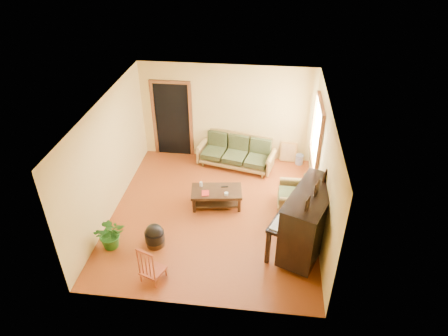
# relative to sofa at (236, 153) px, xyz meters

# --- Properties ---
(floor) EXTENTS (5.00, 5.00, 0.00)m
(floor) POSITION_rel_sofa_xyz_m (-0.30, -2.00, -0.42)
(floor) COLOR #68280D
(floor) RESTS_ON ground
(doorway) EXTENTS (1.08, 0.16, 2.05)m
(doorway) POSITION_rel_sofa_xyz_m (-1.75, 0.48, 0.60)
(doorway) COLOR black
(doorway) RESTS_ON floor
(window) EXTENTS (0.12, 1.36, 1.46)m
(window) POSITION_rel_sofa_xyz_m (1.91, -0.70, 1.08)
(window) COLOR white
(window) RESTS_ON right_wall
(sofa) EXTENTS (2.10, 1.24, 0.84)m
(sofa) POSITION_rel_sofa_xyz_m (0.00, 0.00, 0.00)
(sofa) COLOR olive
(sofa) RESTS_ON floor
(coffee_table) EXTENTS (1.21, 0.77, 0.41)m
(coffee_table) POSITION_rel_sofa_xyz_m (-0.27, -1.69, -0.21)
(coffee_table) COLOR black
(coffee_table) RESTS_ON floor
(armchair) EXTENTS (0.77, 0.81, 0.81)m
(armchair) POSITION_rel_sofa_xyz_m (1.45, -1.57, -0.02)
(armchair) COLOR olive
(armchair) RESTS_ON floor
(piano) EXTENTS (1.48, 1.83, 1.41)m
(piano) POSITION_rel_sofa_xyz_m (1.68, -2.92, 0.28)
(piano) COLOR black
(piano) RESTS_ON floor
(footstool) EXTENTS (0.50, 0.50, 0.38)m
(footstool) POSITION_rel_sofa_xyz_m (-1.34, -3.13, -0.23)
(footstool) COLOR black
(footstool) RESTS_ON floor
(red_chair) EXTENTS (0.50, 0.53, 0.82)m
(red_chair) POSITION_rel_sofa_xyz_m (-1.14, -4.00, -0.01)
(red_chair) COLOR maroon
(red_chair) RESTS_ON floor
(leaning_frame) EXTENTS (0.45, 0.14, 0.59)m
(leaning_frame) POSITION_rel_sofa_xyz_m (1.38, 0.42, -0.13)
(leaning_frame) COLOR #B4823C
(leaning_frame) RESTS_ON floor
(ceramic_crock) EXTENTS (0.23, 0.23, 0.27)m
(ceramic_crock) POSITION_rel_sofa_xyz_m (1.69, 0.33, -0.29)
(ceramic_crock) COLOR #334E9B
(ceramic_crock) RESTS_ON floor
(potted_plant) EXTENTS (0.75, 0.70, 0.68)m
(potted_plant) POSITION_rel_sofa_xyz_m (-2.19, -3.27, -0.08)
(potted_plant) COLOR #245B1A
(potted_plant) RESTS_ON floor
(book) EXTENTS (0.19, 0.24, 0.02)m
(book) POSITION_rel_sofa_xyz_m (-0.58, -1.86, 0.00)
(book) COLOR #A72016
(book) RESTS_ON coffee_table
(candle) EXTENTS (0.08, 0.08, 0.11)m
(candle) POSITION_rel_sofa_xyz_m (-0.65, -1.57, 0.05)
(candle) COLOR silver
(candle) RESTS_ON coffee_table
(glass_jar) EXTENTS (0.10, 0.10, 0.06)m
(glass_jar) POSITION_rel_sofa_xyz_m (-0.04, -1.84, 0.02)
(glass_jar) COLOR silver
(glass_jar) RESTS_ON coffee_table
(remote) EXTENTS (0.17, 0.07, 0.02)m
(remote) POSITION_rel_sofa_xyz_m (-0.11, -1.54, 0.00)
(remote) COLOR black
(remote) RESTS_ON coffee_table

